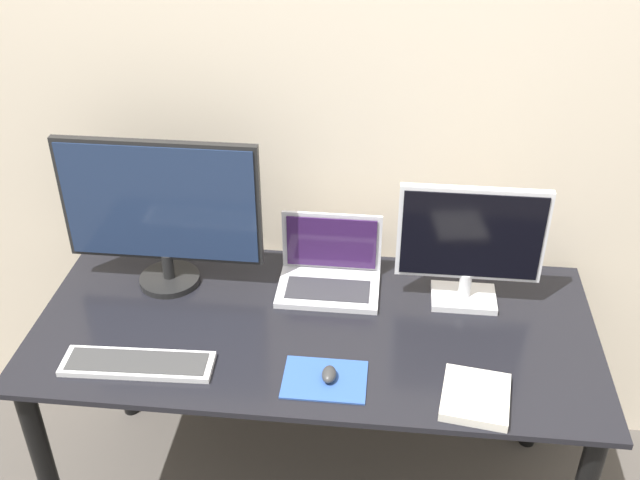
% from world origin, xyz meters
% --- Properties ---
extents(wall_back, '(7.00, 0.05, 2.50)m').
position_xyz_m(wall_back, '(0.00, 0.80, 1.25)').
color(wall_back, beige).
rests_on(wall_back, ground_plane).
extents(desk, '(1.61, 0.74, 0.74)m').
position_xyz_m(desk, '(0.00, 0.37, 0.62)').
color(desk, black).
rests_on(desk, ground_plane).
extents(monitor_left, '(0.60, 0.19, 0.48)m').
position_xyz_m(monitor_left, '(-0.47, 0.53, 1.00)').
color(monitor_left, black).
rests_on(monitor_left, desk).
extents(monitor_right, '(0.42, 0.13, 0.38)m').
position_xyz_m(monitor_right, '(0.43, 0.53, 0.95)').
color(monitor_right, silver).
rests_on(monitor_right, desk).
extents(laptop, '(0.31, 0.21, 0.22)m').
position_xyz_m(laptop, '(0.02, 0.57, 0.80)').
color(laptop, silver).
rests_on(laptop, desk).
extents(keyboard, '(0.41, 0.13, 0.02)m').
position_xyz_m(keyboard, '(-0.45, 0.14, 0.75)').
color(keyboard, silver).
rests_on(keyboard, desk).
extents(mousepad, '(0.22, 0.16, 0.00)m').
position_xyz_m(mousepad, '(0.05, 0.14, 0.75)').
color(mousepad, '#2D519E').
rests_on(mousepad, desk).
extents(mouse, '(0.04, 0.06, 0.03)m').
position_xyz_m(mouse, '(0.06, 0.14, 0.76)').
color(mouse, '#333333').
rests_on(mouse, mousepad).
extents(book, '(0.19, 0.21, 0.03)m').
position_xyz_m(book, '(0.44, 0.11, 0.76)').
color(book, silver).
rests_on(book, desk).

